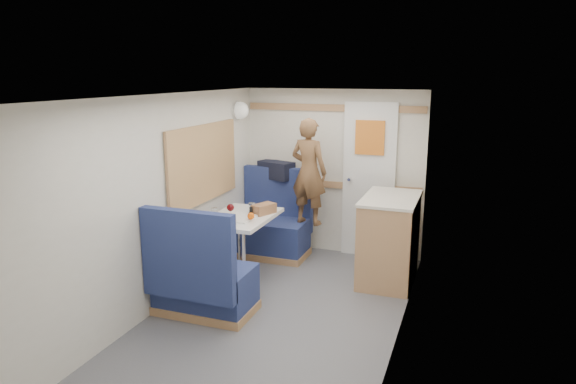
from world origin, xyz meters
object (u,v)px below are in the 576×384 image
at_px(wine_glass, 230,208).
at_px(person, 309,172).
at_px(bench_far, 272,231).
at_px(pepper_grinder, 251,211).
at_px(dome_light, 240,110).
at_px(galley_counter, 389,238).
at_px(orange_fruit, 251,216).
at_px(duffel_bag, 276,170).
at_px(dinette_table, 242,230).
at_px(tray, 241,218).
at_px(bread_loaf, 264,209).
at_px(bench_near, 202,284).
at_px(cheese_block, 226,219).
at_px(tumbler_right, 252,208).
at_px(beer_glass, 260,209).
at_px(tumbler_left, 214,213).

bearing_deg(wine_glass, person, 63.90).
xyz_separation_m(bench_far, pepper_grinder, (0.09, -0.82, 0.47)).
height_order(dome_light, wine_glass, dome_light).
xyz_separation_m(galley_counter, orange_fruit, (-1.29, -0.71, 0.31)).
relative_size(dome_light, duffel_bag, 0.45).
xyz_separation_m(dinette_table, tray, (0.05, -0.11, 0.16)).
bearing_deg(dome_light, dinette_table, -65.35).
height_order(person, orange_fruit, person).
distance_m(galley_counter, bread_loaf, 1.37).
bearing_deg(dinette_table, tray, -67.18).
xyz_separation_m(dinette_table, wine_glass, (-0.03, -0.18, 0.28)).
bearing_deg(bench_near, cheese_block, 93.07).
distance_m(person, orange_fruit, 1.08).
xyz_separation_m(bench_near, orange_fruit, (0.18, 0.71, 0.47)).
height_order(dinette_table, duffel_bag, duffel_bag).
height_order(tumbler_right, beer_glass, tumbler_right).
relative_size(cheese_block, tumbler_left, 0.91).
distance_m(bench_far, galley_counter, 1.51).
distance_m(tray, beer_glass, 0.27).
bearing_deg(tumbler_right, pepper_grinder, -70.18).
bearing_deg(tray, pepper_grinder, 72.21).
height_order(orange_fruit, tumbler_right, tumbler_right).
bearing_deg(dome_light, duffel_bag, 37.74).
xyz_separation_m(bench_far, cheese_block, (-0.03, -1.15, 0.45)).
distance_m(orange_fruit, beer_glass, 0.28).
distance_m(galley_counter, duffel_bag, 1.70).
height_order(dome_light, person, dome_light).
height_order(dinette_table, orange_fruit, orange_fruit).
relative_size(bench_far, tumbler_right, 9.55).
relative_size(dinette_table, person, 0.74).
relative_size(bench_near, bread_loaf, 4.13).
xyz_separation_m(cheese_block, tumbler_right, (0.09, 0.42, 0.02)).
xyz_separation_m(bench_far, bread_loaf, (0.19, -0.71, 0.47)).
distance_m(person, duffel_bag, 0.58).
xyz_separation_m(bench_near, wine_glass, (-0.03, 0.68, 0.54)).
relative_size(bench_far, duffel_bag, 2.36).
relative_size(person, tray, 3.61).
relative_size(dome_light, bread_loaf, 0.79).
height_order(dinette_table, tray, tray).
bearing_deg(bench_far, bench_near, -90.00).
xyz_separation_m(dinette_table, beer_glass, (0.16, 0.13, 0.21)).
bearing_deg(galley_counter, bread_loaf, -162.72).
bearing_deg(dome_light, cheese_block, -72.46).
bearing_deg(pepper_grinder, galley_counter, 20.28).
bearing_deg(tray, tumbler_right, 86.16).
xyz_separation_m(dinette_table, dome_light, (-0.39, 0.85, 1.18)).
bearing_deg(beer_glass, tumbler_right, 177.11).
bearing_deg(tray, person, 65.99).
bearing_deg(bread_loaf, tumbler_right, -170.50).
relative_size(dome_light, tumbler_left, 1.90).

